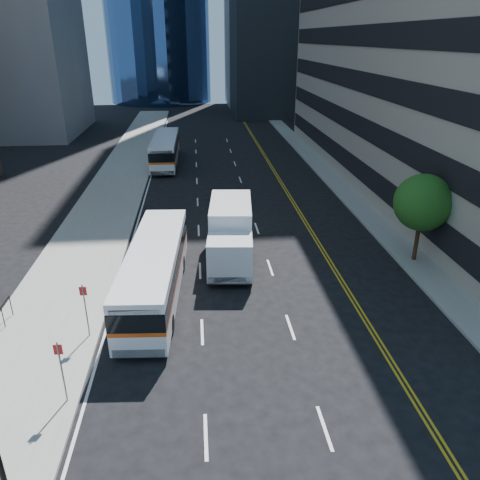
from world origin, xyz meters
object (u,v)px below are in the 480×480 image
at_px(street_tree, 423,203).
at_px(box_truck, 231,233).
at_px(bus_rear, 165,149).
at_px(bus_front, 155,270).

height_order(street_tree, box_truck, street_tree).
xyz_separation_m(street_tree, bus_rear, (-15.60, 24.55, -2.10)).
xyz_separation_m(street_tree, bus_front, (-14.72, -2.68, -2.14)).
xyz_separation_m(bus_rear, box_truck, (4.93, -23.38, 0.21)).
relative_size(street_tree, bus_rear, 0.47).
bearing_deg(street_tree, bus_rear, 122.44).
relative_size(bus_rear, box_truck, 1.54).
relative_size(bus_front, box_truck, 1.53).
height_order(street_tree, bus_rear, street_tree).
bearing_deg(bus_front, bus_rear, 95.54).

